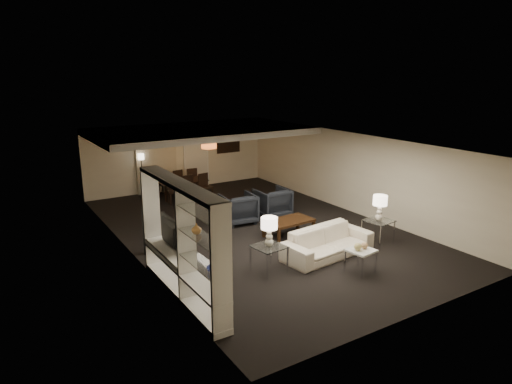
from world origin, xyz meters
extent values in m
plane|color=black|center=(0.00, 0.00, 0.00)|extent=(11.00, 11.00, 0.00)
cube|color=silver|center=(0.00, 0.00, 2.50)|extent=(7.00, 11.00, 0.02)
cube|color=beige|center=(0.00, 5.50, 1.25)|extent=(7.00, 0.02, 2.50)
cube|color=beige|center=(0.00, -5.50, 1.25)|extent=(7.00, 0.02, 2.50)
cube|color=beige|center=(-3.50, 0.00, 1.25)|extent=(0.02, 11.00, 2.50)
cube|color=beige|center=(3.50, 0.00, 1.25)|extent=(0.02, 11.00, 2.50)
cube|color=silver|center=(0.00, 3.50, 2.40)|extent=(7.00, 4.00, 0.20)
cube|color=beige|center=(-0.90, 5.42, 1.20)|extent=(1.50, 0.12, 2.40)
cube|color=silver|center=(0.70, 5.47, 1.05)|extent=(0.90, 0.05, 2.10)
cube|color=#142D38|center=(2.10, 5.46, 1.55)|extent=(0.95, 0.04, 0.65)
cylinder|color=#D8591E|center=(0.30, 3.50, 1.92)|extent=(0.52, 0.52, 0.24)
imported|color=beige|center=(0.48, -2.50, 0.34)|extent=(2.43, 1.16, 0.69)
imported|color=black|center=(-0.12, 0.80, 0.44)|extent=(1.03, 1.06, 0.87)
imported|color=black|center=(1.08, 0.80, 0.44)|extent=(0.96, 0.99, 0.87)
sphere|color=tan|center=(0.38, -3.60, 0.62)|extent=(0.17, 0.17, 0.17)
sphere|color=tan|center=(0.58, -3.60, 0.61)|extent=(0.15, 0.15, 0.15)
imported|color=black|center=(-3.28, -1.78, 1.07)|extent=(1.11, 0.15, 0.64)
imported|color=#223097|center=(-3.31, -3.90, 1.15)|extent=(0.17, 0.17, 0.18)
imported|color=#C28340|center=(-3.31, -3.34, 1.65)|extent=(0.18, 0.18, 0.19)
cube|color=black|center=(-3.20, -0.08, 0.58)|extent=(0.17, 0.17, 1.16)
imported|color=black|center=(-0.36, 4.34, 0.29)|extent=(1.71, 0.99, 0.59)
camera|label=1|loc=(-6.42, -10.33, 4.35)|focal=32.00mm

